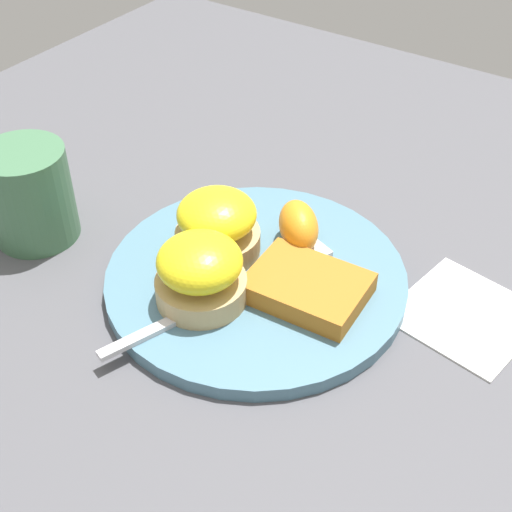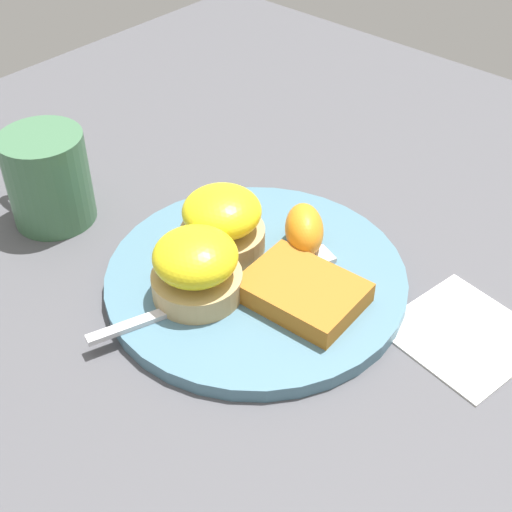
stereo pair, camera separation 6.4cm
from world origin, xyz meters
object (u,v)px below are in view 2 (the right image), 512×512
(fork, at_px, (233,288))
(cup, at_px, (47,178))
(sandwich_benedict_right, at_px, (196,267))
(hashbrown_patty, at_px, (302,292))
(sandwich_benedict_left, at_px, (222,222))
(orange_wedge, at_px, (304,230))

(fork, xyz_separation_m, cup, (0.23, 0.03, 0.03))
(sandwich_benedict_right, height_order, hashbrown_patty, sandwich_benedict_right)
(sandwich_benedict_left, bearing_deg, fork, 142.32)
(fork, relative_size, cup, 2.01)
(fork, distance_m, cup, 0.23)
(sandwich_benedict_right, bearing_deg, sandwich_benedict_left, -65.66)
(hashbrown_patty, distance_m, orange_wedge, 0.07)
(orange_wedge, xyz_separation_m, cup, (0.24, 0.12, 0.01))
(sandwich_benedict_left, height_order, orange_wedge, sandwich_benedict_left)
(hashbrown_patty, xyz_separation_m, orange_wedge, (0.04, -0.06, 0.01))
(orange_wedge, relative_size, fork, 0.26)
(cup, bearing_deg, hashbrown_patty, -167.88)
(sandwich_benedict_left, xyz_separation_m, cup, (0.18, 0.07, 0.00))
(sandwich_benedict_left, relative_size, orange_wedge, 1.34)
(sandwich_benedict_right, bearing_deg, fork, -130.88)
(sandwich_benedict_left, bearing_deg, sandwich_benedict_right, 114.34)
(sandwich_benedict_left, relative_size, cup, 0.70)
(sandwich_benedict_left, xyz_separation_m, hashbrown_patty, (-0.10, 0.01, -0.02))
(hashbrown_patty, height_order, cup, cup)
(cup, bearing_deg, orange_wedge, -153.36)
(sandwich_benedict_right, xyz_separation_m, hashbrown_patty, (-0.07, -0.05, -0.02))
(sandwich_benedict_left, distance_m, sandwich_benedict_right, 0.07)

